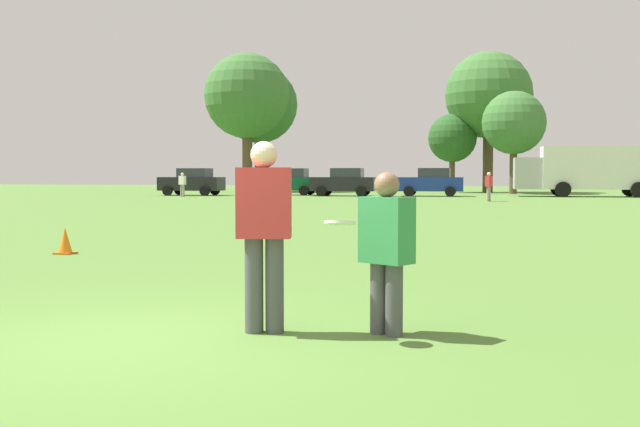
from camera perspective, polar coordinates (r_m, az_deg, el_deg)
ground_plane at (r=6.57m, az=-14.40°, el=-9.69°), size 168.70×168.70×0.00m
player_thrower at (r=6.71m, az=-4.31°, el=-0.91°), size 0.54×0.39×1.73m
player_defender at (r=6.64m, az=5.13°, el=-2.40°), size 0.52×0.44×1.46m
frisbee at (r=6.35m, az=1.52°, el=-0.71°), size 0.27×0.27×0.06m
traffic_cone at (r=14.13m, az=-18.95°, el=-2.02°), size 0.32×0.32×0.48m
parked_car_near_left at (r=50.66m, az=-9.77°, el=2.42°), size 4.29×2.40×1.82m
parked_car_mid_left at (r=50.93m, az=-2.37°, el=2.47°), size 4.29×2.40×1.82m
parked_car_center at (r=48.71m, az=1.88°, el=2.44°), size 4.29×2.40×1.82m
parked_car_mid_right at (r=48.64m, az=8.52°, el=2.41°), size 4.29×2.40×1.82m
box_truck at (r=50.00m, az=19.78°, el=3.23°), size 8.62×3.32×3.18m
bystander_sideline_watcher at (r=39.97m, az=12.82°, el=2.16°), size 0.40×0.49×1.54m
bystander_far_jogger at (r=47.37m, az=-10.51°, el=2.30°), size 0.47×0.35×1.52m
tree_west_oak at (r=61.19m, az=-5.62°, el=8.93°), size 6.91×6.91×11.22m
tree_west_maple at (r=62.67m, az=-4.70°, el=8.28°), size 6.41×6.41×10.42m
tree_center_elm at (r=59.07m, az=10.11°, el=5.70°), size 3.77×3.77×6.13m
tree_east_birch at (r=59.97m, az=12.81°, el=8.81°), size 6.75×6.75×10.96m
tree_east_oak at (r=55.79m, az=14.65°, el=6.73°), size 4.57×4.57×7.43m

